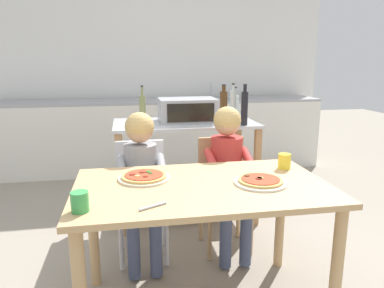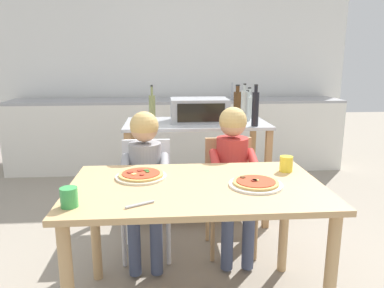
{
  "view_description": "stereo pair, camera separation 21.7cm",
  "coord_description": "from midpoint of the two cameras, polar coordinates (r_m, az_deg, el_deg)",
  "views": [
    {
      "loc": [
        -0.38,
        -1.79,
        1.38
      ],
      "look_at": [
        0.0,
        0.3,
        0.89
      ],
      "focal_mm": 34.15,
      "sensor_mm": 36.0,
      "label": 1
    },
    {
      "loc": [
        -0.16,
        -1.81,
        1.38
      ],
      "look_at": [
        0.0,
        0.3,
        0.89
      ],
      "focal_mm": 34.15,
      "sensor_mm": 36.0,
      "label": 2
    }
  ],
  "objects": [
    {
      "name": "ground_plane",
      "position": [
        3.37,
        -4.87,
        -11.19
      ],
      "size": [
        12.61,
        12.61,
        0.0
      ],
      "primitive_type": "plane",
      "color": "gray"
    },
    {
      "name": "back_wall_tiled",
      "position": [
        5.02,
        -7.39,
        12.6
      ],
      "size": [
        4.62,
        0.12,
        2.7
      ],
      "color": "white",
      "rests_on": "ground"
    },
    {
      "name": "kitchen_counter",
      "position": [
        4.7,
        -6.79,
        1.49
      ],
      "size": [
        4.16,
        0.6,
        1.09
      ],
      "color": "silver",
      "rests_on": "ground"
    },
    {
      "name": "kitchen_island_cart",
      "position": [
        3.16,
        -3.04,
        -1.55
      ],
      "size": [
        1.2,
        0.61,
        0.86
      ],
      "color": "#B7BABF",
      "rests_on": "ground"
    },
    {
      "name": "toaster_oven",
      "position": [
        3.11,
        -2.71,
        5.3
      ],
      "size": [
        0.48,
        0.34,
        0.2
      ],
      "color": "#999BA0",
      "rests_on": "kitchen_island_cart"
    },
    {
      "name": "bottle_squat_spirits",
      "position": [
        3.36,
        4.87,
        6.0
      ],
      "size": [
        0.07,
        0.07,
        0.28
      ],
      "color": "#ADB7B2",
      "rests_on": "kitchen_island_cart"
    },
    {
      "name": "bottle_brown_beer",
      "position": [
        3.34,
        3.09,
        6.34
      ],
      "size": [
        0.07,
        0.07,
        0.3
      ],
      "color": "#4C2D14",
      "rests_on": "kitchen_island_cart"
    },
    {
      "name": "bottle_tall_green_wine",
      "position": [
        2.95,
        6.11,
        5.69
      ],
      "size": [
        0.05,
        0.05,
        0.33
      ],
      "color": "black",
      "rests_on": "kitchen_island_cart"
    },
    {
      "name": "bottle_slim_sauce",
      "position": [
        2.86,
        -9.91,
        5.07
      ],
      "size": [
        0.05,
        0.05,
        0.33
      ],
      "color": "olive",
      "rests_on": "kitchen_island_cart"
    },
    {
      "name": "bottle_clear_vinegar",
      "position": [
        3.2,
        4.67,
        5.66
      ],
      "size": [
        0.06,
        0.06,
        0.26
      ],
      "color": "#ADB7B2",
      "rests_on": "kitchen_island_cart"
    },
    {
      "name": "bottle_dark_olive_oil",
      "position": [
        3.02,
        4.36,
        5.84
      ],
      "size": [
        0.05,
        0.05,
        0.33
      ],
      "color": "#ADB7B2",
      "rests_on": "kitchen_island_cart"
    },
    {
      "name": "dining_table",
      "position": [
        1.97,
        -1.62,
        -9.25
      ],
      "size": [
        1.33,
        0.79,
        0.74
      ],
      "color": "tan",
      "rests_on": "ground"
    },
    {
      "name": "dining_chair_left",
      "position": [
        2.62,
        -10.31,
        -7.23
      ],
      "size": [
        0.36,
        0.36,
        0.81
      ],
      "color": "silver",
      "rests_on": "ground"
    },
    {
      "name": "dining_chair_right",
      "position": [
        2.7,
        2.64,
        -6.41
      ],
      "size": [
        0.36,
        0.36,
        0.81
      ],
      "color": "tan",
      "rests_on": "ground"
    },
    {
      "name": "child_in_grey_shirt",
      "position": [
        2.45,
        -10.48,
        -4.1
      ],
      "size": [
        0.32,
        0.42,
        1.03
      ],
      "color": "#424C6B",
      "rests_on": "ground"
    },
    {
      "name": "child_in_red_shirt",
      "position": [
        2.53,
        3.29,
        -3.11
      ],
      "size": [
        0.32,
        0.42,
        1.05
      ],
      "color": "#424C6B",
      "rests_on": "ground"
    },
    {
      "name": "pizza_plate_cream",
      "position": [
        2.04,
        -10.56,
        -5.12
      ],
      "size": [
        0.28,
        0.28,
        0.03
      ],
      "color": "beige",
      "rests_on": "dining_table"
    },
    {
      "name": "pizza_plate_white",
      "position": [
        1.95,
        7.51,
        -5.85
      ],
      "size": [
        0.28,
        0.28,
        0.03
      ],
      "color": "white",
      "rests_on": "dining_table"
    },
    {
      "name": "drinking_cup_green",
      "position": [
        1.69,
        -20.72,
        -8.51
      ],
      "size": [
        0.08,
        0.08,
        0.09
      ],
      "primitive_type": "cylinder",
      "color": "green",
      "rests_on": "dining_table"
    },
    {
      "name": "drinking_cup_yellow",
      "position": [
        2.24,
        11.56,
        -2.69
      ],
      "size": [
        0.08,
        0.08,
        0.09
      ],
      "primitive_type": "cylinder",
      "color": "yellow",
      "rests_on": "dining_table"
    },
    {
      "name": "serving_spoon",
      "position": [
        1.66,
        -9.92,
        -9.63
      ],
      "size": [
        0.13,
        0.08,
        0.01
      ],
      "primitive_type": "cylinder",
      "rotation": [
        0.0,
        1.57,
        0.49
      ],
      "color": "#B7BABF",
      "rests_on": "dining_table"
    }
  ]
}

